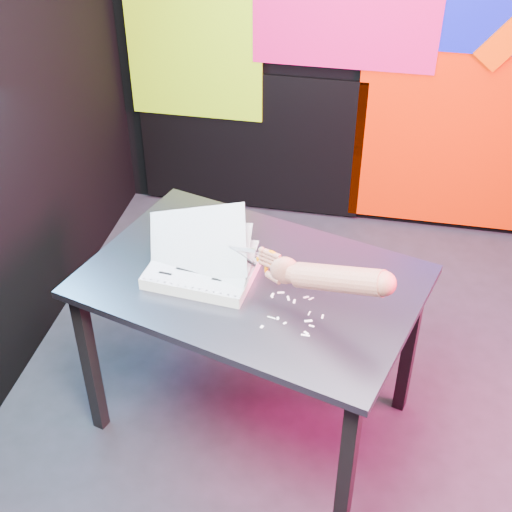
# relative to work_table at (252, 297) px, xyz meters

# --- Properties ---
(room) EXTENTS (3.01, 3.01, 2.71)m
(room) POSITION_rel_work_table_xyz_m (0.41, 0.13, 0.69)
(room) COLOR black
(room) RESTS_ON ground
(backdrop) EXTENTS (2.88, 0.05, 2.08)m
(backdrop) POSITION_rel_work_table_xyz_m (0.47, 1.60, 0.30)
(backdrop) COLOR red
(backdrop) RESTS_ON ground
(work_table) EXTENTS (1.39, 1.11, 0.75)m
(work_table) POSITION_rel_work_table_xyz_m (0.00, 0.00, 0.00)
(work_table) COLOR black
(work_table) RESTS_ON ground
(printout_stack) EXTENTS (0.43, 0.32, 0.29)m
(printout_stack) POSITION_rel_work_table_xyz_m (-0.18, -0.02, 0.12)
(printout_stack) COLOR white
(printout_stack) RESTS_ON work_table
(scissors) EXTENTS (0.20, 0.09, 0.12)m
(scissors) POSITION_rel_work_table_xyz_m (0.07, -0.07, 0.22)
(scissors) COLOR silver
(scissors) RESTS_ON printout_stack
(hand_forearm) EXTENTS (0.46, 0.24, 0.20)m
(hand_forearm) POSITION_rel_work_table_xyz_m (0.30, -0.17, 0.27)
(hand_forearm) COLOR #A35E51
(hand_forearm) RESTS_ON work_table
(paper_clippings) EXTENTS (0.21, 0.22, 0.00)m
(paper_clippings) POSITION_rel_work_table_xyz_m (0.18, -0.16, 0.09)
(paper_clippings) COLOR white
(paper_clippings) RESTS_ON work_table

